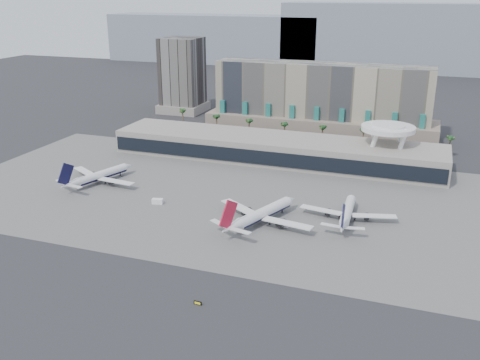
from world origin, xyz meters
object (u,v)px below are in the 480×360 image
(service_vehicle_a, at_px, (157,201))
(taxiway_sign, at_px, (198,303))
(airliner_left, at_px, (99,176))
(airliner_centre, at_px, (261,214))
(airliner_right, at_px, (347,212))
(service_vehicle_b, at_px, (284,224))

(service_vehicle_a, bearing_deg, taxiway_sign, -67.04)
(taxiway_sign, bearing_deg, airliner_left, 138.82)
(airliner_centre, xyz_separation_m, airliner_right, (30.14, 13.84, -0.51))
(airliner_centre, height_order, service_vehicle_a, airliner_centre)
(airliner_centre, distance_m, airliner_right, 33.17)
(airliner_right, xyz_separation_m, service_vehicle_a, (-76.46, -9.61, -2.25))
(airliner_centre, bearing_deg, service_vehicle_b, 22.35)
(service_vehicle_a, xyz_separation_m, taxiway_sign, (46.12, -63.21, -0.56))
(airliner_left, distance_m, service_vehicle_b, 93.92)
(service_vehicle_b, relative_size, taxiway_sign, 1.58)
(airliner_centre, xyz_separation_m, service_vehicle_a, (-46.32, 4.22, -2.76))
(airliner_right, height_order, service_vehicle_a, airliner_right)
(airliner_centre, relative_size, service_vehicle_a, 9.43)
(airliner_centre, xyz_separation_m, service_vehicle_b, (8.88, 0.14, -2.88))
(airliner_left, height_order, taxiway_sign, airliner_left)
(airliner_right, xyz_separation_m, service_vehicle_b, (-21.26, -13.69, -2.37))
(airliner_left, distance_m, taxiway_sign, 113.23)
(airliner_centre, relative_size, airliner_right, 1.10)
(service_vehicle_b, bearing_deg, airliner_centre, -171.43)
(service_vehicle_a, distance_m, taxiway_sign, 78.25)
(airliner_right, height_order, taxiway_sign, airliner_right)
(airliner_right, relative_size, service_vehicle_a, 8.61)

